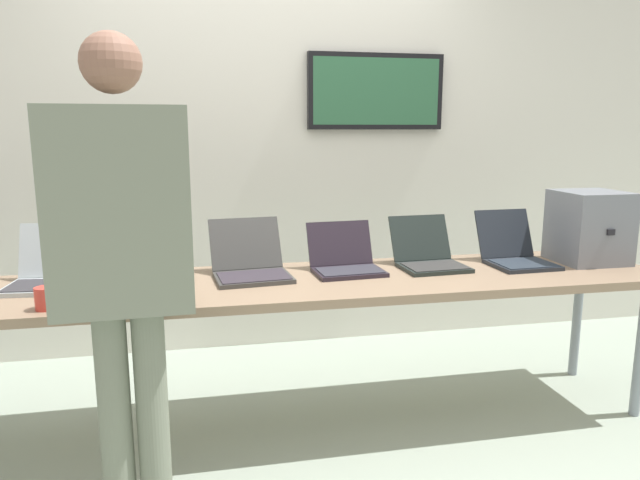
# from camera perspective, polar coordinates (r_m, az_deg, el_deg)

# --- Properties ---
(ground) EXTENTS (8.00, 8.00, 0.04)m
(ground) POSITION_cam_1_polar(r_m,az_deg,el_deg) (2.97, -2.34, -17.93)
(ground) COLOR #99A898
(back_wall) EXTENTS (8.00, 0.11, 2.73)m
(back_wall) POSITION_cam_1_polar(r_m,az_deg,el_deg) (3.72, -5.10, 10.21)
(back_wall) COLOR silver
(back_wall) RESTS_ON ground
(workbench) EXTENTS (3.56, 0.70, 0.72)m
(workbench) POSITION_cam_1_polar(r_m,az_deg,el_deg) (2.70, -2.45, -4.81)
(workbench) COLOR #90755B
(workbench) RESTS_ON ground
(equipment_box) EXTENTS (0.33, 0.33, 0.37)m
(equipment_box) POSITION_cam_1_polar(r_m,az_deg,el_deg) (3.33, 24.98, 1.19)
(equipment_box) COLOR slate
(equipment_box) RESTS_ON workbench
(laptop_station_1) EXTENTS (0.38, 0.38, 0.26)m
(laptop_station_1) POSITION_cam_1_polar(r_m,az_deg,el_deg) (2.84, -24.89, -2.90)
(laptop_station_1) COLOR #ADB6BB
(laptop_station_1) RESTS_ON workbench
(laptop_station_2) EXTENTS (0.34, 0.33, 0.26)m
(laptop_station_2) POSITION_cam_1_polar(r_m,az_deg,el_deg) (2.76, -16.15, -2.69)
(laptop_station_2) COLOR #3B3C3E
(laptop_station_2) RESTS_ON workbench
(laptop_station_3) EXTENTS (0.38, 0.42, 0.25)m
(laptop_station_3) POSITION_cam_1_polar(r_m,az_deg,el_deg) (2.76, -6.89, -2.37)
(laptop_station_3) COLOR #3B3A39
(laptop_station_3) RESTS_ON workbench
(laptop_station_4) EXTENTS (0.35, 0.33, 0.23)m
(laptop_station_4) POSITION_cam_1_polar(r_m,az_deg,el_deg) (2.83, 2.52, -2.05)
(laptop_station_4) COLOR #271F29
(laptop_station_4) RESTS_ON workbench
(laptop_station_5) EXTENTS (0.34, 0.37, 0.24)m
(laptop_station_5) POSITION_cam_1_polar(r_m,az_deg,el_deg) (2.98, 10.63, -1.54)
(laptop_station_5) COLOR #1F2725
(laptop_station_5) RESTS_ON workbench
(laptop_station_6) EXTENTS (0.32, 0.39, 0.26)m
(laptop_station_6) POSITION_cam_1_polar(r_m,az_deg,el_deg) (3.16, 18.67, -1.16)
(laptop_station_6) COLOR #1F242A
(laptop_station_6) RESTS_ON workbench
(person) EXTENTS (0.45, 0.60, 1.71)m
(person) POSITION_cam_1_polar(r_m,az_deg,el_deg) (2.00, -18.82, -0.54)
(person) COLOR gray
(person) RESTS_ON ground
(coffee_mug) EXTENTS (0.08, 0.08, 0.09)m
(coffee_mug) POSITION_cam_1_polar(r_m,az_deg,el_deg) (2.49, -25.41, -5.21)
(coffee_mug) COLOR red
(coffee_mug) RESTS_ON workbench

